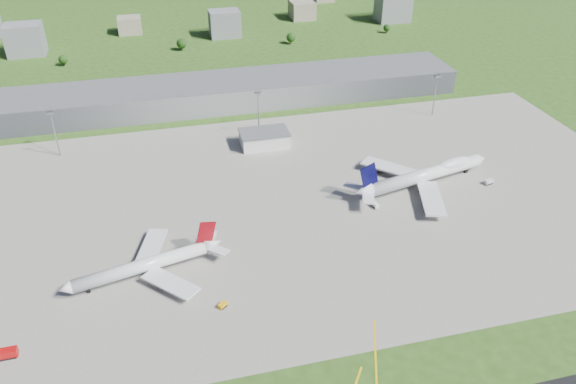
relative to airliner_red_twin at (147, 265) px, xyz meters
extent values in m
plane|color=#2D4C17|center=(57.26, 146.68, -4.67)|extent=(1400.00, 1400.00, 0.00)
cube|color=gray|center=(67.26, 36.68, -4.63)|extent=(360.00, 190.00, 0.08)
cube|color=gray|center=(57.26, 161.68, 2.83)|extent=(300.00, 42.00, 15.00)
cube|color=silver|center=(67.26, 96.68, -0.67)|extent=(26.00, 16.00, 8.00)
cylinder|color=gray|center=(-42.74, 111.68, 7.83)|extent=(0.70, 0.70, 25.00)
cube|color=gray|center=(-42.74, 111.68, 20.63)|extent=(3.50, 2.00, 1.20)
cylinder|color=gray|center=(67.26, 111.68, 7.83)|extent=(0.70, 0.70, 25.00)
cube|color=gray|center=(67.26, 111.68, 20.63)|extent=(3.50, 2.00, 1.20)
cylinder|color=gray|center=(177.26, 111.68, 7.83)|extent=(0.70, 0.70, 25.00)
cube|color=gray|center=(177.26, 111.68, 20.63)|extent=(3.50, 2.00, 1.20)
cylinder|color=silver|center=(-2.37, -0.56, 0.27)|extent=(51.93, 17.15, 5.39)
cone|color=silver|center=(-29.91, -7.02, 0.27)|extent=(5.60, 6.27, 5.39)
cone|color=silver|center=(26.47, 6.22, 0.98)|extent=(8.22, 6.89, 5.39)
cube|color=#980810|center=(-4.12, -0.97, -1.40)|extent=(42.08, 11.91, 1.17)
cube|color=silver|center=(7.98, -11.28, -1.35)|extent=(21.87, 22.55, 0.81)
cube|color=silver|center=(2.13, 13.65, -1.35)|extent=(14.48, 24.68, 0.81)
cube|color=maroon|center=(24.29, 5.70, 7.45)|extent=(8.81, 2.48, 10.85)
cylinder|color=#38383D|center=(5.08, -8.49, -3.06)|extent=(5.46, 3.93, 2.87)
cylinder|color=#38383D|center=(0.77, 9.87, -3.06)|extent=(5.46, 3.93, 2.87)
cube|color=black|center=(3.80, -3.26, -3.55)|extent=(1.64, 1.38, 2.24)
cube|color=black|center=(1.95, 4.61, -3.55)|extent=(1.64, 1.38, 2.24)
cube|color=black|center=(-22.48, -5.28, -3.55)|extent=(1.64, 1.38, 2.24)
cylinder|color=silver|center=(135.66, 35.91, 1.14)|extent=(65.31, 21.00, 6.55)
cone|color=silver|center=(170.16, 43.81, 1.14)|extent=(6.61, 7.56, 6.55)
cone|color=silver|center=(99.61, 27.66, 1.98)|extent=(9.70, 8.27, 6.55)
cube|color=navy|center=(137.72, 36.38, -0.89)|extent=(52.96, 14.60, 1.37)
ellipsoid|color=silver|center=(152.26, 39.71, 3.10)|extent=(21.89, 11.06, 5.90)
cube|color=silver|center=(122.84, 49.43, -0.76)|extent=(27.03, 28.07, 0.95)
cube|color=silver|center=(129.99, 18.16, -0.76)|extent=(17.76, 30.97, 0.95)
cube|color=#070733|center=(102.19, 28.25, 9.70)|extent=(10.38, 2.86, 12.77)
cylinder|color=#38383D|center=(128.19, 43.95, -2.77)|extent=(6.42, 4.59, 3.38)
cylinder|color=#38383D|center=(119.88, 52.89, -2.77)|extent=(6.42, 4.59, 3.38)
cylinder|color=#38383D|center=(132.43, 25.42, -2.77)|extent=(6.42, 4.59, 3.38)
cylinder|color=#38383D|center=(128.84, 13.76, -2.77)|extent=(6.42, 4.59, 3.38)
cube|color=black|center=(128.42, 39.13, -3.35)|extent=(1.93, 1.61, 2.64)
cube|color=black|center=(130.54, 29.86, -3.35)|extent=(1.93, 1.61, 2.64)
cube|color=black|center=(161.40, 41.80, -3.35)|extent=(1.93, 1.61, 2.64)
cube|color=#A80C0C|center=(-47.25, -31.47, -2.74)|extent=(7.59, 2.98, 3.01)
cube|color=black|center=(-47.25, -31.47, -4.24)|extent=(6.46, 3.10, 0.70)
cube|color=#EEAC0E|center=(25.63, -25.42, -3.55)|extent=(3.97, 3.73, 1.39)
cube|color=black|center=(25.63, -25.42, -4.24)|extent=(3.62, 3.48, 0.70)
cube|color=silver|center=(104.17, 23.05, -3.26)|extent=(2.75, 4.76, 1.97)
cube|color=black|center=(104.17, 23.05, -4.24)|extent=(2.73, 4.12, 0.70)
cube|color=silver|center=(166.79, 28.78, -3.22)|extent=(4.91, 2.96, 2.04)
cube|color=black|center=(166.79, 28.78, -4.24)|extent=(4.25, 2.94, 0.70)
cube|color=slate|center=(-82.74, 296.68, 7.33)|extent=(28.00, 22.00, 24.00)
cube|color=gray|center=(-2.74, 336.68, 2.33)|extent=(20.00, 18.00, 14.00)
cube|color=slate|center=(77.26, 306.68, 6.33)|extent=(26.00, 20.00, 22.00)
cube|color=gray|center=(157.26, 346.68, 3.33)|extent=(22.00, 24.00, 16.00)
cube|color=slate|center=(237.26, 316.68, 9.33)|extent=(30.00, 22.00, 28.00)
cylinder|color=#382314|center=(-52.74, 261.68, -3.17)|extent=(0.70, 0.70, 3.00)
sphere|color=black|center=(-52.74, 261.68, 0.20)|extent=(6.75, 6.75, 6.75)
cylinder|color=#382314|center=(37.26, 276.68, -2.87)|extent=(0.70, 0.70, 3.60)
sphere|color=black|center=(37.26, 276.68, 1.18)|extent=(8.10, 8.10, 8.10)
cylinder|color=#382314|center=(127.26, 271.68, -2.97)|extent=(0.70, 0.70, 3.40)
sphere|color=black|center=(127.26, 271.68, 0.85)|extent=(7.65, 7.65, 7.65)
cylinder|color=#382314|center=(217.26, 281.68, -3.27)|extent=(0.70, 0.70, 2.80)
sphere|color=black|center=(217.26, 281.68, -0.12)|extent=(6.30, 6.30, 6.30)
camera|label=1|loc=(11.97, -178.20, 140.55)|focal=35.00mm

